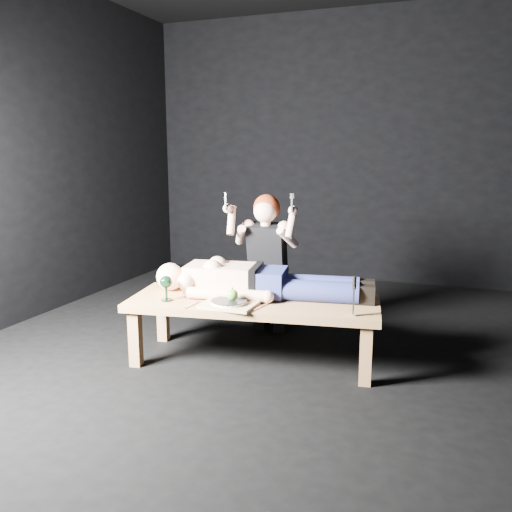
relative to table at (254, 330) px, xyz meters
name	(u,v)px	position (x,y,z in m)	size (l,w,h in m)	color
ground	(302,353)	(0.29, 0.24, -0.23)	(5.00, 5.00, 0.00)	black
back_wall	(364,148)	(0.29, 2.74, 1.27)	(5.00, 5.00, 0.00)	black
table	(254,330)	(0.00, 0.00, 0.00)	(1.73, 0.65, 0.45)	olive
lying_man	(264,278)	(0.03, 0.12, 0.36)	(1.71, 0.52, 0.26)	#E2B08E
kneeling_woman	(270,262)	(-0.09, 0.62, 0.36)	(0.63, 0.70, 1.17)	black
serving_tray	(229,305)	(-0.09, -0.22, 0.24)	(0.35, 0.26, 0.02)	tan
plate	(229,302)	(-0.09, -0.22, 0.26)	(0.24, 0.24, 0.02)	white
apple	(232,295)	(-0.07, -0.21, 0.30)	(0.08, 0.08, 0.08)	#46982A
goblet	(166,288)	(-0.55, -0.24, 0.31)	(0.09, 0.09, 0.18)	black
fork_flat	(192,305)	(-0.34, -0.28, 0.23)	(0.02, 0.18, 0.01)	#B2B2B7
knife_flat	(260,307)	(0.11, -0.17, 0.23)	(0.02, 0.18, 0.01)	#B2B2B7
spoon_flat	(252,302)	(0.02, -0.08, 0.23)	(0.02, 0.18, 0.01)	#B2B2B7
carving_knife	(354,296)	(0.72, -0.14, 0.35)	(0.03, 0.04, 0.26)	#B2B2B7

